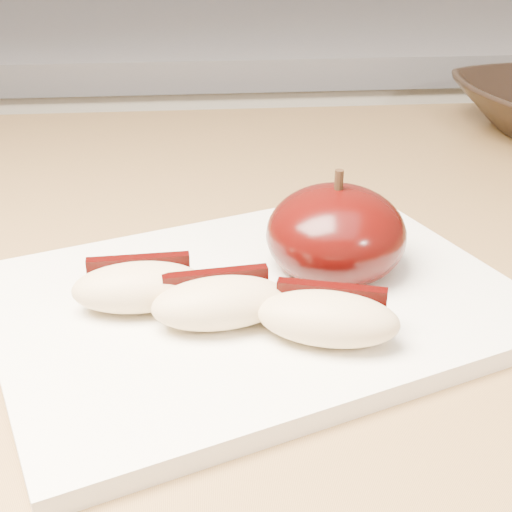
{
  "coord_description": "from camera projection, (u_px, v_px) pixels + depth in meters",
  "views": [
    {
      "loc": [
        0.03,
        0.02,
        1.12
      ],
      "look_at": [
        0.06,
        0.38,
        0.94
      ],
      "focal_mm": 50.0,
      "sensor_mm": 36.0,
      "label": 1
    }
  ],
  "objects": [
    {
      "name": "apple_wedge_b",
      "position": [
        220.0,
        301.0,
        0.39
      ],
      "size": [
        0.08,
        0.04,
        0.03
      ],
      "rotation": [
        0.0,
        0.0,
        0.12
      ],
      "color": "#CFB283",
      "rests_on": "cutting_board"
    },
    {
      "name": "apple_wedge_a",
      "position": [
        139.0,
        286.0,
        0.4
      ],
      "size": [
        0.08,
        0.04,
        0.03
      ],
      "rotation": [
        0.0,
        0.0,
        0.05
      ],
      "color": "#CFB283",
      "rests_on": "cutting_board"
    },
    {
      "name": "apple_wedge_c",
      "position": [
        328.0,
        317.0,
        0.37
      ],
      "size": [
        0.08,
        0.06,
        0.03
      ],
      "rotation": [
        0.0,
        0.0,
        -0.29
      ],
      "color": "#CFB283",
      "rests_on": "cutting_board"
    },
    {
      "name": "cutting_board",
      "position": [
        256.0,
        302.0,
        0.42
      ],
      "size": [
        0.35,
        0.31,
        0.01
      ],
      "primitive_type": "cube",
      "rotation": [
        0.0,
        0.0,
        0.35
      ],
      "color": "white",
      "rests_on": "island_counter"
    },
    {
      "name": "back_cabinet",
      "position": [
        186.0,
        278.0,
        1.35
      ],
      "size": [
        2.4,
        0.62,
        0.94
      ],
      "color": "silver",
      "rests_on": "ground"
    },
    {
      "name": "apple_half",
      "position": [
        336.0,
        235.0,
        0.44
      ],
      "size": [
        0.11,
        0.11,
        0.07
      ],
      "rotation": [
        0.0,
        0.0,
        -0.24
      ],
      "color": "black",
      "rests_on": "cutting_board"
    }
  ]
}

